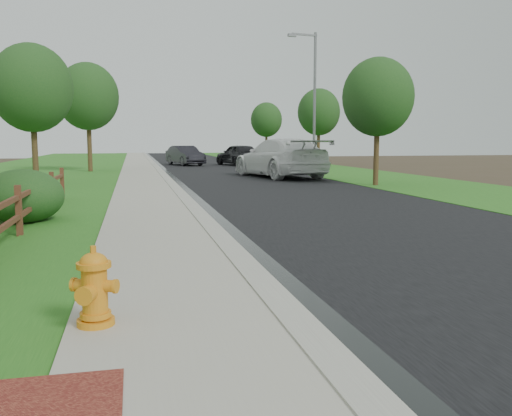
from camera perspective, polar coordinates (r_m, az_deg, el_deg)
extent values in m
plane|color=#3C3220|center=(4.91, 3.61, -17.12)|extent=(120.00, 120.00, 0.00)
cube|color=black|center=(39.78, -4.33, 4.26)|extent=(8.00, 90.00, 0.02)
cube|color=gray|center=(39.37, -10.40, 4.21)|extent=(0.40, 90.00, 0.12)
cube|color=black|center=(39.39, -9.89, 4.16)|extent=(0.50, 90.00, 0.00)
cube|color=#A49E8E|center=(39.34, -12.30, 4.14)|extent=(2.20, 90.00, 0.10)
cube|color=#25611B|center=(39.37, -15.07, 4.03)|extent=(1.60, 90.00, 0.06)
cube|color=#25611B|center=(39.91, -22.56, 3.76)|extent=(9.00, 90.00, 0.04)
cube|color=#25611B|center=(41.36, 5.19, 4.38)|extent=(6.00, 90.00, 0.04)
cube|color=#542F1C|center=(12.20, -23.69, -0.35)|extent=(0.12, 0.12, 1.10)
cube|color=#542F1C|center=(14.55, -21.94, 0.86)|extent=(0.12, 0.12, 1.10)
cube|color=#542F1C|center=(16.91, -20.68, 1.73)|extent=(0.12, 0.12, 1.10)
cube|color=#542F1C|center=(19.29, -19.72, 2.39)|extent=(0.12, 0.12, 1.10)
cube|color=#542F1C|center=(11.05, -24.82, -1.66)|extent=(0.08, 2.35, 0.10)
cube|color=#542F1C|center=(11.00, -24.93, 0.40)|extent=(0.08, 2.35, 0.10)
cube|color=#542F1C|center=(13.39, -22.72, -0.12)|extent=(0.08, 2.35, 0.10)
cube|color=#542F1C|center=(13.34, -22.80, 1.59)|extent=(0.08, 2.35, 0.10)
cube|color=#542F1C|center=(15.74, -21.24, 0.96)|extent=(0.08, 2.35, 0.10)
cube|color=#542F1C|center=(15.71, -21.31, 2.42)|extent=(0.08, 2.35, 0.10)
cube|color=#542F1C|center=(18.11, -20.15, 1.76)|extent=(0.08, 2.35, 0.10)
cube|color=#542F1C|center=(18.08, -20.21, 3.03)|extent=(0.08, 2.35, 0.10)
cylinder|color=orange|center=(6.02, -16.50, -11.39)|extent=(0.39, 0.39, 0.07)
cylinder|color=orange|center=(5.93, -16.61, -8.56)|extent=(0.26, 0.26, 0.59)
cylinder|color=orange|center=(5.99, -16.53, -10.67)|extent=(0.32, 0.32, 0.06)
cylinder|color=orange|center=(5.85, -16.71, -5.76)|extent=(0.35, 0.35, 0.06)
ellipsoid|color=orange|center=(5.85, -16.72, -5.54)|extent=(0.29, 0.29, 0.21)
cylinder|color=orange|center=(5.82, -16.77, -4.22)|extent=(0.06, 0.06, 0.08)
cylinder|color=orange|center=(5.77, -17.35, -8.67)|extent=(0.21, 0.19, 0.17)
cylinder|color=orange|center=(5.99, -18.33, -7.67)|extent=(0.19, 0.18, 0.14)
cylinder|color=orange|center=(5.83, -14.89, -7.95)|extent=(0.19, 0.18, 0.14)
imported|color=white|center=(29.40, 2.51, 5.29)|extent=(4.23, 7.55, 2.07)
imported|color=black|center=(43.09, -1.87, 5.64)|extent=(3.29, 5.33, 1.69)
imported|color=black|center=(43.69, -7.47, 5.51)|extent=(2.92, 4.96, 1.54)
cylinder|color=slate|center=(36.46, 6.18, 10.99)|extent=(0.18, 0.18, 8.94)
cube|color=slate|center=(36.63, 5.13, 17.72)|extent=(1.78, 0.41, 0.12)
cube|color=slate|center=(36.22, 3.81, 17.69)|extent=(0.57, 0.30, 0.18)
ellipsoid|color=#174219|center=(14.28, -23.35, 1.13)|extent=(2.37, 2.37, 1.33)
cylinder|color=#372516|center=(25.94, -22.28, 6.31)|extent=(0.26, 0.26, 3.73)
ellipsoid|color=#174219|center=(26.03, -22.54, 11.59)|extent=(3.49, 3.49, 3.84)
cylinder|color=#372516|center=(24.46, 12.56, 6.24)|extent=(0.23, 0.23, 3.39)
ellipsoid|color=#174219|center=(24.52, 12.71, 11.33)|extent=(3.10, 3.10, 3.41)
cylinder|color=#372516|center=(35.98, -17.14, 6.94)|extent=(0.28, 0.28, 4.13)
ellipsoid|color=#174219|center=(36.08, -17.30, 11.15)|extent=(3.81, 3.81, 4.20)
cylinder|color=#372516|center=(43.04, 6.59, 6.88)|extent=(0.25, 0.25, 3.66)
ellipsoid|color=#174219|center=(43.09, 6.64, 10.00)|extent=(3.31, 3.31, 3.64)
cylinder|color=#372516|center=(54.30, 1.10, 6.90)|extent=(0.24, 0.24, 3.51)
ellipsoid|color=#174219|center=(54.33, 1.10, 9.28)|extent=(3.10, 3.10, 3.41)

